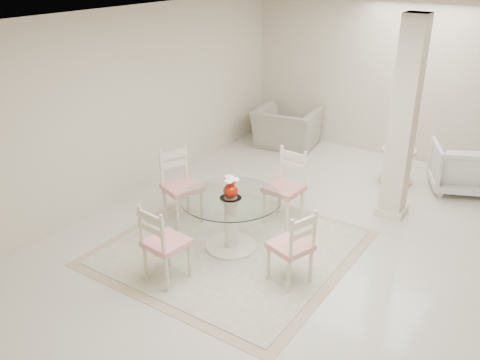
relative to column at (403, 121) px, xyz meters
The scene contains 13 objects.
ground 1.94m from the column, 111.04° to the right, with size 7.00×7.00×0.00m, color beige.
room_shell 1.48m from the column, 111.04° to the right, with size 6.02×7.02×2.71m.
column is the anchor object (origin of this frame).
area_rug 2.76m from the column, 123.86° to the right, with size 2.81×2.81×0.02m.
dining_table 2.61m from the column, 123.86° to the right, with size 1.21×1.21×0.70m.
red_vase 2.47m from the column, 123.84° to the right, with size 0.21×0.19×0.27m.
dining_chair_east 2.40m from the column, 99.05° to the right, with size 0.51×0.51×1.00m.
dining_chair_north 1.69m from the column, 138.39° to the right, with size 0.48×0.48×1.11m.
dining_chair_west 3.03m from the column, 142.89° to the right, with size 0.58×0.58×1.12m.
dining_chair_south 3.47m from the column, 117.47° to the right, with size 0.46×0.46×1.05m.
recliner_taupe 3.15m from the column, 148.57° to the left, with size 1.12×0.98×0.73m, color gray.
armchair_white 1.74m from the column, 66.19° to the left, with size 0.80×0.82×0.75m, color white.
side_table 1.56m from the column, 105.43° to the left, with size 0.54×0.54×0.56m.
Camera 1 is at (2.25, -5.12, 3.35)m, focal length 38.00 mm.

